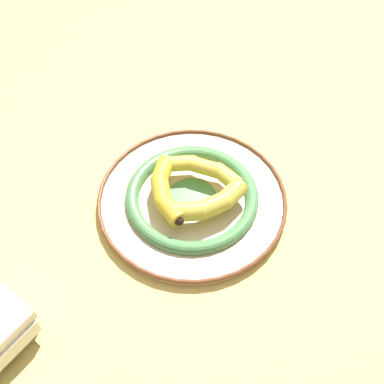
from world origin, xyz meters
name	(u,v)px	position (x,y,z in m)	size (l,w,h in m)	color
ground_plane	(181,192)	(0.00, 0.00, 0.00)	(2.80, 2.80, 0.00)	#E5CC6B
decorative_bowl	(192,198)	(0.01, -0.03, 0.01)	(0.39, 0.39, 0.03)	beige
banana_a	(205,169)	(0.05, 0.00, 0.05)	(0.13, 0.15, 0.03)	yellow
banana_b	(164,189)	(-0.04, -0.02, 0.05)	(0.09, 0.18, 0.04)	gold
banana_c	(209,204)	(0.02, -0.09, 0.05)	(0.18, 0.06, 0.04)	gold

